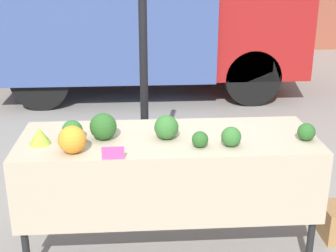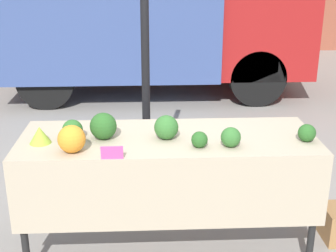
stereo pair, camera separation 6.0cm
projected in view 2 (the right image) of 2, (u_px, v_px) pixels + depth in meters
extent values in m
plane|color=gray|center=(168.00, 244.00, 3.60)|extent=(40.00, 40.00, 0.00)
cylinder|color=black|center=(146.00, 78.00, 3.96)|extent=(0.07, 0.07, 2.23)
cube|color=maroon|center=(257.00, 15.00, 7.35)|extent=(1.41, 1.92, 1.69)
cylinder|color=black|center=(257.00, 78.00, 6.82)|extent=(0.82, 0.22, 0.82)
cylinder|color=black|center=(236.00, 55.00, 8.41)|extent=(0.82, 0.22, 0.82)
cylinder|color=black|center=(46.00, 80.00, 6.68)|extent=(0.82, 0.22, 0.82)
cylinder|color=black|center=(65.00, 56.00, 8.28)|extent=(0.82, 0.22, 0.82)
cube|color=tan|center=(168.00, 139.00, 3.30)|extent=(2.09, 0.76, 0.03)
cube|color=tan|center=(171.00, 197.00, 3.04)|extent=(2.09, 0.01, 0.49)
cylinder|color=black|center=(22.00, 221.00, 3.11)|extent=(0.05, 0.05, 0.86)
cylinder|color=black|center=(314.00, 214.00, 3.20)|extent=(0.05, 0.05, 0.86)
cylinder|color=black|center=(42.00, 178.00, 3.71)|extent=(0.05, 0.05, 0.86)
cylinder|color=black|center=(287.00, 173.00, 3.80)|extent=(0.05, 0.05, 0.86)
sphere|color=orange|center=(72.00, 139.00, 3.01)|extent=(0.18, 0.18, 0.18)
cone|color=#93B238|center=(40.00, 135.00, 3.16)|extent=(0.15, 0.15, 0.12)
sphere|color=#285B23|center=(200.00, 140.00, 3.09)|extent=(0.11, 0.11, 0.11)
sphere|color=#285B23|center=(307.00, 133.00, 3.19)|extent=(0.12, 0.12, 0.12)
sphere|color=#285B23|center=(103.00, 126.00, 3.23)|extent=(0.19, 0.19, 0.19)
sphere|color=#2D6628|center=(73.00, 130.00, 3.22)|extent=(0.14, 0.14, 0.14)
sphere|color=#336B2D|center=(166.00, 127.00, 3.23)|extent=(0.17, 0.17, 0.17)
sphere|color=#336B2D|center=(231.00, 137.00, 3.10)|extent=(0.13, 0.13, 0.13)
cube|color=#EF4793|center=(112.00, 153.00, 2.92)|extent=(0.14, 0.01, 0.09)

